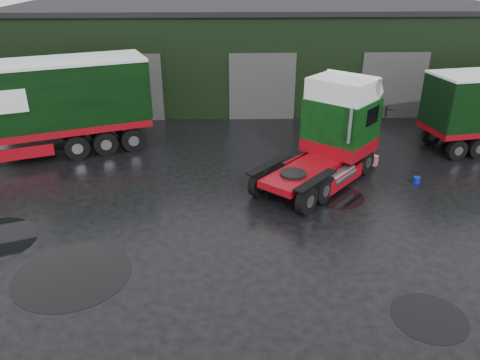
% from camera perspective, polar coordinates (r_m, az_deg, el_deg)
% --- Properties ---
extents(ground, '(100.00, 100.00, 0.00)m').
position_cam_1_polar(ground, '(16.57, -0.71, -7.40)').
color(ground, black).
extents(warehouse, '(32.40, 12.40, 6.30)m').
position_cam_1_polar(warehouse, '(34.52, 1.96, 15.57)').
color(warehouse, black).
rests_on(warehouse, ground).
extents(hero_tractor, '(6.99, 7.32, 4.42)m').
position_cam_1_polar(hero_tractor, '(20.02, 9.43, 5.25)').
color(hero_tractor, black).
rests_on(hero_tractor, ground).
extents(wash_bucket, '(0.36, 0.36, 0.28)m').
position_cam_1_polar(wash_bucket, '(22.06, 20.73, -0.01)').
color(wash_bucket, '#0816BA').
rests_on(wash_bucket, ground).
extents(tree_back_a, '(4.40, 4.40, 9.50)m').
position_cam_1_polar(tree_back_a, '(44.53, -9.86, 19.48)').
color(tree_back_a, black).
rests_on(tree_back_a, ground).
extents(tree_back_b, '(4.40, 4.40, 7.50)m').
position_cam_1_polar(tree_back_b, '(45.43, 11.77, 18.17)').
color(tree_back_b, black).
rests_on(tree_back_b, ground).
extents(puddle_0, '(3.68, 3.68, 0.01)m').
position_cam_1_polar(puddle_0, '(15.85, -19.74, -10.79)').
color(puddle_0, black).
rests_on(puddle_0, ground).
extents(puddle_1, '(2.21, 2.21, 0.01)m').
position_cam_1_polar(puddle_1, '(19.90, 11.78, -2.01)').
color(puddle_1, black).
rests_on(puddle_1, ground).
extents(puddle_3, '(2.10, 2.10, 0.01)m').
position_cam_1_polar(puddle_3, '(14.42, 22.05, -15.26)').
color(puddle_3, black).
rests_on(puddle_3, ground).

